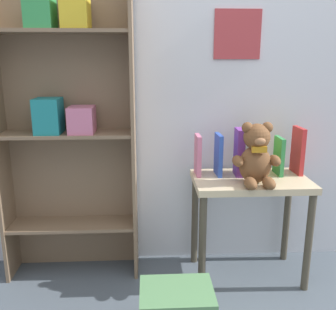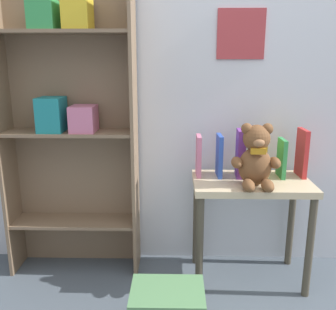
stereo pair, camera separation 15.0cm
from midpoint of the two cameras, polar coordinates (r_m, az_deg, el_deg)
The scene contains 10 objects.
wall_back at distance 2.24m, azimuth 11.91°, elevation 14.61°, with size 4.80×0.07×2.50m.
bookshelf_side at distance 2.16m, azimuth -12.77°, elevation 5.71°, with size 0.74×0.23×1.67m.
display_table at distance 2.13m, azimuth 14.49°, elevation -6.42°, with size 0.63×0.38×0.59m.
teddy_bear at distance 1.97m, azimuth 15.39°, elevation -0.47°, with size 0.25×0.23×0.33m.
book_standing_pink at distance 2.10m, azimuth 6.73°, elevation -0.11°, with size 0.02×0.13×0.23m, color #D17093.
book_standing_blue at distance 2.10m, azimuth 9.86°, elevation -0.12°, with size 0.02×0.13×0.23m, color #2D51B7.
book_standing_purple at distance 2.11m, azimuth 13.00°, elevation 0.20°, with size 0.04×0.12×0.27m, color purple.
book_standing_yellow at distance 2.15m, azimuth 15.89°, elevation 0.06°, with size 0.04×0.13×0.25m, color gold.
book_standing_green at distance 2.17m, azimuth 18.85°, elevation -0.47°, with size 0.02×0.13×0.21m, color #33934C.
book_standing_red at distance 2.22m, azimuth 21.58°, elevation 0.29°, with size 0.02×0.14×0.27m, color red.
Camera 2 is at (-0.32, -0.91, 1.23)m, focal length 40.00 mm.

